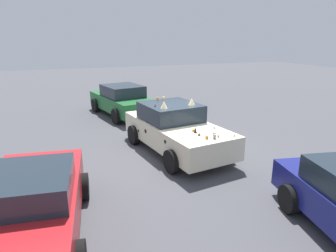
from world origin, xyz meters
The scene contains 4 objects.
ground_plane centered at (0.00, 0.00, 0.00)m, with size 60.00×60.00×0.00m, color #47474C.
art_car_decorated centered at (0.08, 0.01, 0.75)m, with size 4.53×2.49×1.74m.
parked_sedan_behind_right centered at (5.42, 0.48, 0.73)m, with size 4.46×2.56×1.45m.
parked_sedan_far_left centered at (-3.10, 4.25, 0.70)m, with size 4.18×2.43×1.40m.
Camera 1 is at (-8.48, 3.71, 3.58)m, focal length 32.14 mm.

